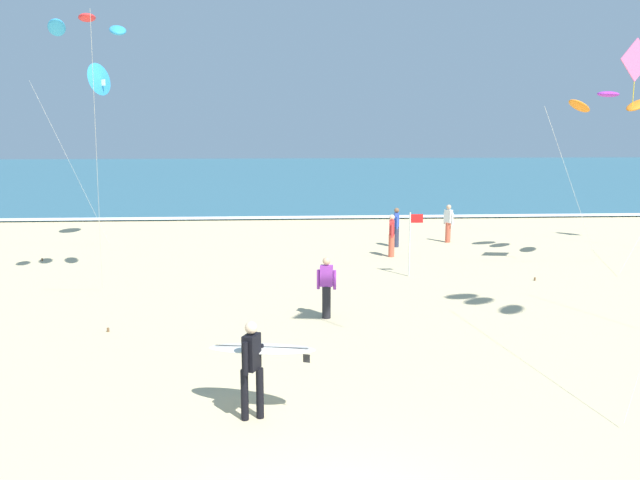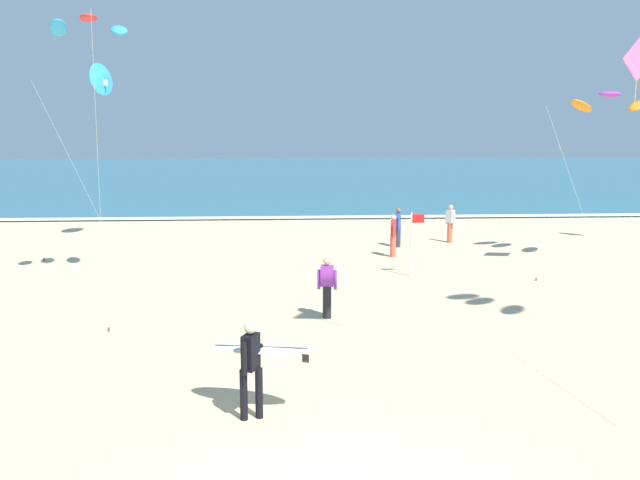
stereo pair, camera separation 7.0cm
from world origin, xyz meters
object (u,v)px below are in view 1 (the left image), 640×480
object	(u,v)px
surfer_lead	(256,356)
lifeguard_flag	(411,238)
bystander_purple_top	(326,287)
kite_delta_cobalt_near	(100,80)
kite_arc_scarlet_outer	(87,26)
bystander_red_top	(392,235)
kite_diamond_rose_far	(638,67)
kite_arc_violet_distant	(608,102)
bystander_blue_top	(396,227)
bystander_white_top	(448,223)

from	to	relation	value
surfer_lead	lifeguard_flag	world-z (taller)	lifeguard_flag
bystander_purple_top	kite_delta_cobalt_near	bearing A→B (deg)	126.55
surfer_lead	bystander_purple_top	xyz separation A→B (m)	(1.59, 5.71, -0.23)
kite_arc_scarlet_outer	lifeguard_flag	world-z (taller)	kite_arc_scarlet_outer
kite_delta_cobalt_near	surfer_lead	bearing A→B (deg)	-68.52
kite_arc_scarlet_outer	bystander_red_top	distance (m)	12.51
bystander_red_top	kite_diamond_rose_far	bearing A→B (deg)	-28.11
surfer_lead	bystander_red_top	distance (m)	14.30
kite_arc_violet_distant	bystander_blue_top	xyz separation A→B (m)	(-6.72, 3.33, -4.84)
kite_arc_scarlet_outer	bystander_purple_top	bearing A→B (deg)	-26.74
kite_arc_scarlet_outer	kite_delta_cobalt_near	bearing A→B (deg)	102.39
surfer_lead	kite_arc_violet_distant	world-z (taller)	kite_arc_violet_distant
kite_diamond_rose_far	bystander_blue_top	bearing A→B (deg)	138.37
kite_arc_violet_distant	surfer_lead	bearing A→B (deg)	-134.04
kite_diamond_rose_far	bystander_blue_top	distance (m)	10.38
kite_arc_violet_distant	bystander_white_top	world-z (taller)	kite_arc_violet_distant
surfer_lead	kite_delta_cobalt_near	world-z (taller)	kite_delta_cobalt_near
bystander_red_top	bystander_white_top	bearing A→B (deg)	45.41
kite_delta_cobalt_near	bystander_red_top	size ratio (longest dim) A/B	4.58
bystander_blue_top	kite_delta_cobalt_near	bearing A→B (deg)	174.15
kite_arc_violet_distant	bystander_red_top	world-z (taller)	kite_arc_violet_distant
kite_arc_scarlet_outer	bystander_white_top	size ratio (longest dim) A/B	4.98
surfer_lead	bystander_purple_top	distance (m)	5.93
surfer_lead	kite_arc_violet_distant	xyz separation A→B (m)	(11.81, 12.22, 4.60)
lifeguard_flag	bystander_red_top	bearing A→B (deg)	91.69
bystander_white_top	bystander_purple_top	xyz separation A→B (m)	(-5.85, -10.75, 0.00)
kite_delta_cobalt_near	kite_diamond_rose_far	bearing A→B (deg)	-20.86
surfer_lead	bystander_white_top	size ratio (longest dim) A/B	1.29
kite_delta_cobalt_near	bystander_blue_top	bearing A→B (deg)	-5.85
kite_arc_violet_distant	lifeguard_flag	xyz separation A→B (m)	(-7.15, -1.91, -4.38)
kite_diamond_rose_far	kite_arc_violet_distant	bearing A→B (deg)	82.74
bystander_purple_top	bystander_blue_top	bearing A→B (deg)	70.37
bystander_purple_top	lifeguard_flag	bearing A→B (deg)	56.23
bystander_white_top	lifeguard_flag	xyz separation A→B (m)	(-2.77, -6.15, 0.45)
kite_arc_violet_distant	kite_arc_scarlet_outer	xyz separation A→B (m)	(-16.69, -3.25, 1.95)
kite_arc_violet_distant	bystander_blue_top	size ratio (longest dim) A/B	3.78
kite_arc_violet_distant	bystander_purple_top	size ratio (longest dim) A/B	3.78
kite_arc_violet_distant	lifeguard_flag	bearing A→B (deg)	-165.07
kite_diamond_rose_far	bystander_red_top	size ratio (longest dim) A/B	4.72
bystander_purple_top	surfer_lead	bearing A→B (deg)	-105.58
surfer_lead	bystander_red_top	world-z (taller)	surfer_lead
surfer_lead	bystander_blue_top	size ratio (longest dim) A/B	1.29
bystander_purple_top	lifeguard_flag	world-z (taller)	lifeguard_flag
kite_arc_violet_distant	kite_arc_scarlet_outer	bearing A→B (deg)	-168.99
kite_diamond_rose_far	bystander_purple_top	world-z (taller)	kite_diamond_rose_far
kite_arc_violet_distant	lifeguard_flag	distance (m)	8.60
kite_arc_violet_distant	bystander_purple_top	distance (m)	13.05
kite_delta_cobalt_near	kite_arc_violet_distant	size ratio (longest dim) A/B	1.21
kite_diamond_rose_far	bystander_purple_top	size ratio (longest dim) A/B	4.72
kite_delta_cobalt_near	kite_arc_scarlet_outer	distance (m)	8.02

